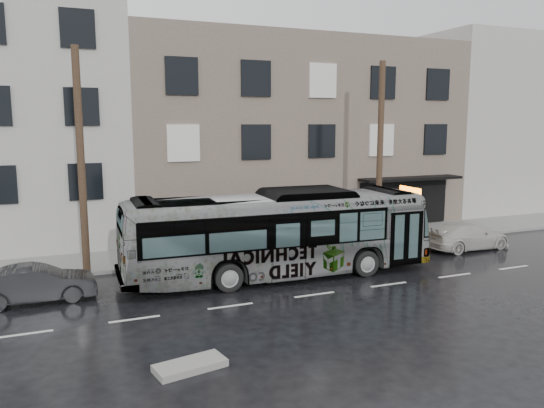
{
  "coord_description": "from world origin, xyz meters",
  "views": [
    {
      "loc": [
        -8.45,
        -19.05,
        6.2
      ],
      "look_at": [
        0.38,
        2.5,
        2.6
      ],
      "focal_mm": 35.0,
      "sensor_mm": 36.0,
      "label": 1
    }
  ],
  "objects_px": {
    "bus": "(278,234)",
    "white_sedan": "(467,236)",
    "utility_pole_front": "(380,154)",
    "dark_sedan": "(37,284)",
    "sign_post": "(396,218)",
    "utility_pole_rear": "(81,162)"
  },
  "relations": [
    {
      "from": "utility_pole_front",
      "to": "white_sedan",
      "type": "distance_m",
      "value": 5.88
    },
    {
      "from": "sign_post",
      "to": "white_sedan",
      "type": "distance_m",
      "value": 3.52
    },
    {
      "from": "utility_pole_rear",
      "to": "bus",
      "type": "xyz_separation_m",
      "value": [
        7.2,
        -3.09,
        -2.89
      ]
    },
    {
      "from": "utility_pole_front",
      "to": "bus",
      "type": "height_order",
      "value": "utility_pole_front"
    },
    {
      "from": "utility_pole_rear",
      "to": "utility_pole_front",
      "type": "bearing_deg",
      "value": 0.0
    },
    {
      "from": "utility_pole_front",
      "to": "utility_pole_rear",
      "type": "distance_m",
      "value": 14.0
    },
    {
      "from": "utility_pole_rear",
      "to": "white_sedan",
      "type": "height_order",
      "value": "utility_pole_rear"
    },
    {
      "from": "bus",
      "to": "utility_pole_front",
      "type": "bearing_deg",
      "value": -63.51
    },
    {
      "from": "bus",
      "to": "sign_post",
      "type": "bearing_deg",
      "value": -66.58
    },
    {
      "from": "utility_pole_front",
      "to": "sign_post",
      "type": "bearing_deg",
      "value": 0.0
    },
    {
      "from": "white_sedan",
      "to": "sign_post",
      "type": "bearing_deg",
      "value": 45.23
    },
    {
      "from": "bus",
      "to": "dark_sedan",
      "type": "distance_m",
      "value": 9.07
    },
    {
      "from": "bus",
      "to": "white_sedan",
      "type": "bearing_deg",
      "value": -83.89
    },
    {
      "from": "sign_post",
      "to": "dark_sedan",
      "type": "relative_size",
      "value": 0.61
    },
    {
      "from": "bus",
      "to": "white_sedan",
      "type": "height_order",
      "value": "bus"
    },
    {
      "from": "utility_pole_front",
      "to": "sign_post",
      "type": "distance_m",
      "value": 3.48
    },
    {
      "from": "utility_pole_front",
      "to": "bus",
      "type": "bearing_deg",
      "value": -155.55
    },
    {
      "from": "utility_pole_front",
      "to": "sign_post",
      "type": "relative_size",
      "value": 3.75
    },
    {
      "from": "sign_post",
      "to": "utility_pole_rear",
      "type": "bearing_deg",
      "value": 180.0
    },
    {
      "from": "utility_pole_front",
      "to": "white_sedan",
      "type": "height_order",
      "value": "utility_pole_front"
    },
    {
      "from": "sign_post",
      "to": "dark_sedan",
      "type": "xyz_separation_m",
      "value": [
        -16.89,
        -2.83,
        -0.7
      ]
    },
    {
      "from": "utility_pole_rear",
      "to": "white_sedan",
      "type": "distance_m",
      "value": 18.22
    }
  ]
}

